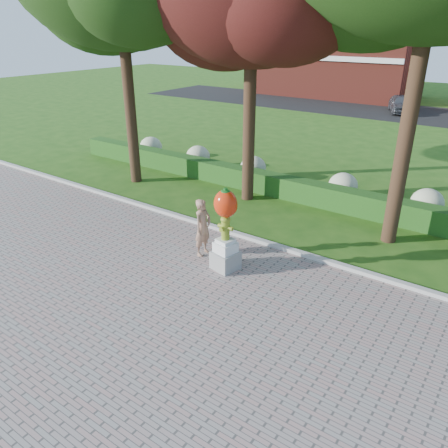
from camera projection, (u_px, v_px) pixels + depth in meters
ground at (188, 283)px, 11.31m from camera, size 100.00×100.00×0.00m
walkway at (54, 374)px, 8.34m from camera, size 40.00×14.00×0.04m
curb at (250, 238)px, 13.51m from camera, size 40.00×0.18×0.15m
lawn_hedge at (307, 192)px, 16.34m from camera, size 24.00×0.70×0.80m
hydrangea_row at (332, 184)px, 16.72m from camera, size 20.10×1.10×0.99m
street at (431, 116)px, 32.07m from camera, size 50.00×8.00×0.02m
building_left at (338, 55)px, 40.33m from camera, size 14.00×8.00×7.00m
hydrant_sculpture at (225, 227)px, 11.42m from camera, size 0.74×0.74×2.32m
woman at (203, 227)px, 12.32m from camera, size 0.42×0.62×1.69m
parked_car at (401, 104)px, 32.84m from camera, size 2.87×4.11×1.30m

